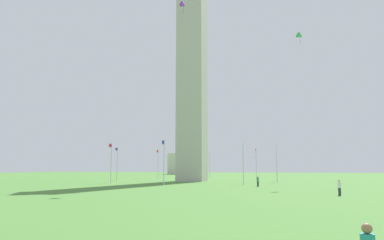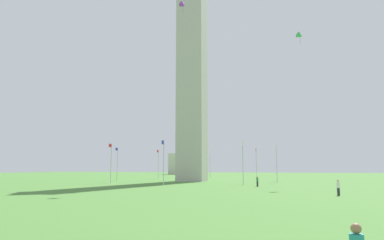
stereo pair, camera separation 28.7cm
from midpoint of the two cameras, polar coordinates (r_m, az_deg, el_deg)
ground_plane at (r=76.93m, az=0.11°, el=-9.90°), size 260.00×260.00×0.00m
obelisk_monument at (r=80.31m, az=0.10°, el=9.16°), size 5.77×5.77×52.47m
flagpole_n at (r=59.74m, az=-4.51°, el=-6.51°), size 1.12×0.14×7.59m
flagpole_ne at (r=61.87m, az=8.37°, el=-6.49°), size 1.12×0.14×7.59m
flagpole_e at (r=74.10m, az=13.67°, el=-6.54°), size 1.12×0.14×7.59m
flagpole_se at (r=87.08m, az=10.48°, el=-6.76°), size 1.12×0.14×7.59m
flagpole_s at (r=94.22m, az=3.02°, el=-6.93°), size 1.12×0.14×7.59m
flagpole_sw at (r=92.83m, az=-5.41°, el=-6.90°), size 1.12×0.14×7.59m
flagpole_w at (r=83.40m, az=-11.95°, el=-6.69°), size 1.12×0.14×7.59m
flagpole_nw at (r=69.74m, az=-12.91°, el=-6.50°), size 1.12×0.14×7.59m
person_green_shirt at (r=56.61m, az=10.70°, el=-9.74°), size 0.32×0.32×1.65m
person_white_shirt at (r=41.40m, az=22.82°, el=-10.06°), size 0.32×0.32×1.69m
kite_green_delta at (r=71.27m, az=17.21°, el=12.93°), size 1.65×1.69×2.24m
kite_purple_delta at (r=63.72m, az=-1.35°, el=18.16°), size 1.30×1.53×2.05m
distant_building at (r=158.03m, az=-0.80°, el=-7.14°), size 19.43×10.91×8.85m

